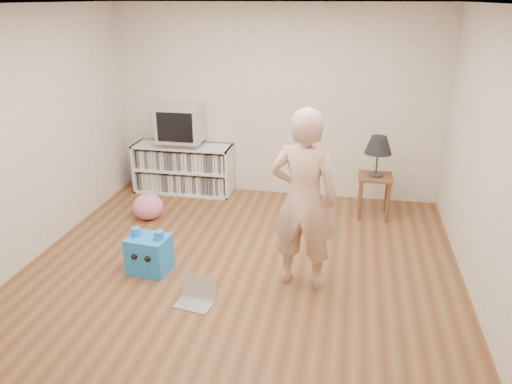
{
  "coord_description": "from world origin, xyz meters",
  "views": [
    {
      "loc": [
        1.03,
        -4.46,
        2.65
      ],
      "look_at": [
        0.08,
        0.4,
        0.71
      ],
      "focal_mm": 35.0,
      "sensor_mm": 36.0,
      "label": 1
    }
  ],
  "objects_px": {
    "crt_tv": "(181,123)",
    "person": "(304,200)",
    "table_lamp": "(378,146)",
    "laptop": "(197,296)",
    "plush_pink": "(148,207)",
    "plush_blue": "(149,253)",
    "side_table": "(375,186)",
    "media_unit": "(184,168)",
    "dvd_deck": "(182,143)"
  },
  "relations": [
    {
      "from": "table_lamp",
      "to": "person",
      "type": "xyz_separation_m",
      "value": [
        -0.73,
        -1.8,
        -0.06
      ]
    },
    {
      "from": "dvd_deck",
      "to": "media_unit",
      "type": "bearing_deg",
      "value": 90.0
    },
    {
      "from": "table_lamp",
      "to": "plush_blue",
      "type": "xyz_separation_m",
      "value": [
        -2.29,
        -1.87,
        -0.74
      ]
    },
    {
      "from": "media_unit",
      "to": "plush_blue",
      "type": "height_order",
      "value": "media_unit"
    },
    {
      "from": "dvd_deck",
      "to": "laptop",
      "type": "xyz_separation_m",
      "value": [
        1.03,
        -2.69,
        -0.67
      ]
    },
    {
      "from": "crt_tv",
      "to": "side_table",
      "type": "distance_m",
      "value": 2.76
    },
    {
      "from": "media_unit",
      "to": "crt_tv",
      "type": "bearing_deg",
      "value": -90.0
    },
    {
      "from": "table_lamp",
      "to": "side_table",
      "type": "bearing_deg",
      "value": 0.0
    },
    {
      "from": "media_unit",
      "to": "laptop",
      "type": "relative_size",
      "value": 3.75
    },
    {
      "from": "side_table",
      "to": "person",
      "type": "xyz_separation_m",
      "value": [
        -0.73,
        -1.8,
        0.47
      ]
    },
    {
      "from": "crt_tv",
      "to": "laptop",
      "type": "xyz_separation_m",
      "value": [
        1.03,
        -2.69,
        -0.96
      ]
    },
    {
      "from": "plush_blue",
      "to": "person",
      "type": "bearing_deg",
      "value": 8.81
    },
    {
      "from": "table_lamp",
      "to": "person",
      "type": "relative_size",
      "value": 0.29
    },
    {
      "from": "side_table",
      "to": "person",
      "type": "height_order",
      "value": "person"
    },
    {
      "from": "plush_blue",
      "to": "laptop",
      "type": "bearing_deg",
      "value": -28.87
    },
    {
      "from": "crt_tv",
      "to": "plush_pink",
      "type": "height_order",
      "value": "crt_tv"
    },
    {
      "from": "dvd_deck",
      "to": "person",
      "type": "height_order",
      "value": "person"
    },
    {
      "from": "media_unit",
      "to": "plush_pink",
      "type": "xyz_separation_m",
      "value": [
        -0.14,
        -1.02,
        -0.19
      ]
    },
    {
      "from": "media_unit",
      "to": "laptop",
      "type": "distance_m",
      "value": 2.91
    },
    {
      "from": "dvd_deck",
      "to": "plush_pink",
      "type": "height_order",
      "value": "dvd_deck"
    },
    {
      "from": "laptop",
      "to": "person",
      "type": "bearing_deg",
      "value": 39.67
    },
    {
      "from": "crt_tv",
      "to": "plush_blue",
      "type": "relative_size",
      "value": 1.28
    },
    {
      "from": "side_table",
      "to": "plush_blue",
      "type": "xyz_separation_m",
      "value": [
        -2.29,
        -1.87,
        -0.22
      ]
    },
    {
      "from": "media_unit",
      "to": "side_table",
      "type": "bearing_deg",
      "value": -8.21
    },
    {
      "from": "side_table",
      "to": "person",
      "type": "distance_m",
      "value": 2.0
    },
    {
      "from": "media_unit",
      "to": "table_lamp",
      "type": "relative_size",
      "value": 2.72
    },
    {
      "from": "person",
      "to": "plush_blue",
      "type": "relative_size",
      "value": 3.76
    },
    {
      "from": "crt_tv",
      "to": "person",
      "type": "height_order",
      "value": "person"
    },
    {
      "from": "laptop",
      "to": "plush_blue",
      "type": "relative_size",
      "value": 0.79
    },
    {
      "from": "table_lamp",
      "to": "plush_pink",
      "type": "bearing_deg",
      "value": -167.32
    },
    {
      "from": "person",
      "to": "plush_pink",
      "type": "xyz_separation_m",
      "value": [
        -2.08,
        1.17,
        -0.72
      ]
    },
    {
      "from": "dvd_deck",
      "to": "person",
      "type": "relative_size",
      "value": 0.25
    },
    {
      "from": "table_lamp",
      "to": "laptop",
      "type": "height_order",
      "value": "table_lamp"
    },
    {
      "from": "plush_pink",
      "to": "media_unit",
      "type": "bearing_deg",
      "value": 81.92
    },
    {
      "from": "table_lamp",
      "to": "plush_pink",
      "type": "xyz_separation_m",
      "value": [
        -2.82,
        -0.63,
        -0.78
      ]
    },
    {
      "from": "table_lamp",
      "to": "laptop",
      "type": "relative_size",
      "value": 1.38
    },
    {
      "from": "side_table",
      "to": "plush_pink",
      "type": "bearing_deg",
      "value": -167.32
    },
    {
      "from": "dvd_deck",
      "to": "person",
      "type": "xyz_separation_m",
      "value": [
        1.94,
        -2.17,
        0.15
      ]
    },
    {
      "from": "media_unit",
      "to": "crt_tv",
      "type": "distance_m",
      "value": 0.67
    },
    {
      "from": "person",
      "to": "laptop",
      "type": "xyz_separation_m",
      "value": [
        -0.91,
        -0.52,
        -0.82
      ]
    },
    {
      "from": "laptop",
      "to": "plush_blue",
      "type": "bearing_deg",
      "value": 154.7
    },
    {
      "from": "dvd_deck",
      "to": "crt_tv",
      "type": "relative_size",
      "value": 0.75
    },
    {
      "from": "media_unit",
      "to": "table_lamp",
      "type": "xyz_separation_m",
      "value": [
        2.67,
        -0.39,
        0.59
      ]
    },
    {
      "from": "media_unit",
      "to": "person",
      "type": "relative_size",
      "value": 0.79
    },
    {
      "from": "plush_blue",
      "to": "plush_pink",
      "type": "xyz_separation_m",
      "value": [
        -0.52,
        1.24,
        -0.04
      ]
    },
    {
      "from": "table_lamp",
      "to": "plush_blue",
      "type": "bearing_deg",
      "value": -140.78
    },
    {
      "from": "laptop",
      "to": "plush_pink",
      "type": "distance_m",
      "value": 2.06
    },
    {
      "from": "laptop",
      "to": "plush_blue",
      "type": "xyz_separation_m",
      "value": [
        -0.65,
        0.45,
        0.14
      ]
    },
    {
      "from": "person",
      "to": "plush_blue",
      "type": "height_order",
      "value": "person"
    },
    {
      "from": "table_lamp",
      "to": "person",
      "type": "height_order",
      "value": "person"
    }
  ]
}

